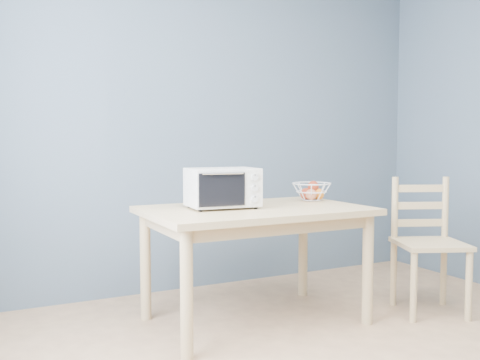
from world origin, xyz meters
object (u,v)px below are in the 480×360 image
dining_table (255,223)px  dining_chair (428,246)px  fruit_basket (311,191)px  toaster_oven (220,187)px

dining_table → dining_chair: bearing=-16.5°
dining_table → dining_chair: (1.17, -0.35, -0.19)m
fruit_basket → dining_table: bearing=-163.4°
dining_table → toaster_oven: 0.33m
toaster_oven → fruit_basket: bearing=12.6°
toaster_oven → dining_chair: toaster_oven is taller
dining_table → toaster_oven: toaster_oven is taller
dining_table → fruit_basket: (0.55, 0.16, 0.17)m
toaster_oven → fruit_basket: (0.77, 0.11, -0.07)m
dining_chair → dining_table: bearing=-173.3°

